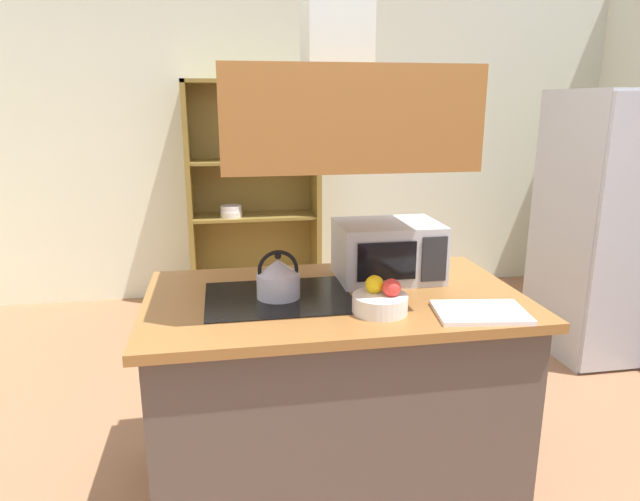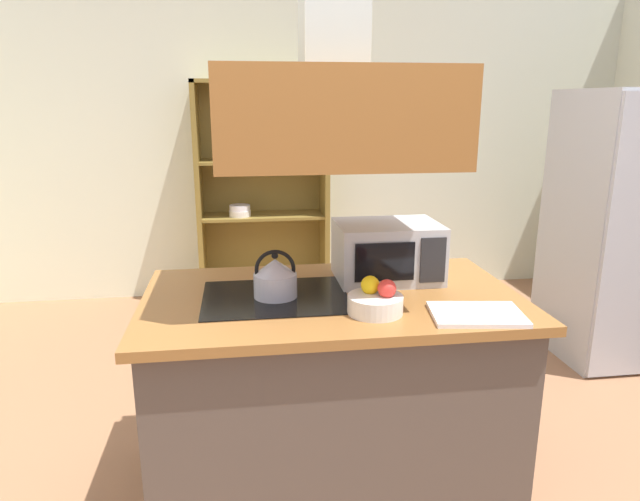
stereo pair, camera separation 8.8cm
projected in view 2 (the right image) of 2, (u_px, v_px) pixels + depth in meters
name	position (u px, v px, depth m)	size (l,w,h in m)	color
wall_back	(295.00, 141.00, 4.93)	(6.00, 0.12, 2.70)	silver
kitchen_island	(331.00, 390.00, 2.48)	(1.57, 0.93, 0.90)	#50443B
range_hood	(333.00, 86.00, 2.15)	(0.90, 0.70, 1.25)	#935A28
refrigerator	(632.00, 228.00, 3.70)	(0.90, 0.77, 1.76)	#AFB4BB
dish_cabinet	(263.00, 206.00, 4.82)	(1.09, 0.40, 1.86)	olive
kettle	(275.00, 278.00, 2.31)	(0.18, 0.18, 0.20)	#B6B7C8
cutting_board	(477.00, 314.00, 2.12)	(0.34, 0.24, 0.02)	white
microwave	(387.00, 251.00, 2.55)	(0.46, 0.35, 0.26)	#B7BABF
fruit_bowl	(376.00, 301.00, 2.15)	(0.21, 0.21, 0.14)	silver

